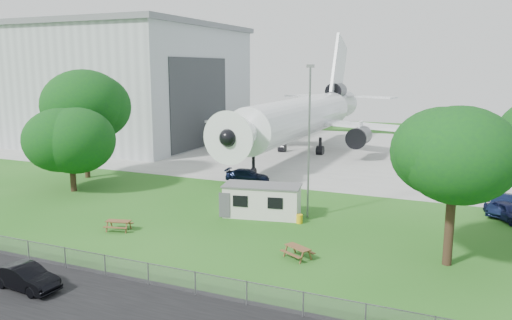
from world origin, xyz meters
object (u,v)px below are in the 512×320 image
at_px(hangar, 99,82).
at_px(site_cabin, 262,200).
at_px(car_centre_sedan, 26,278).
at_px(picnic_east, 298,258).
at_px(airliner, 303,115).
at_px(picnic_west, 119,230).

bearing_deg(hangar, site_cabin, -35.94).
distance_m(hangar, site_cabin, 53.34).
bearing_deg(car_centre_sedan, hangar, 41.42).
bearing_deg(picnic_east, site_cabin, 155.55).
relative_size(site_cabin, picnic_east, 3.86).
relative_size(airliner, picnic_east, 26.52).
relative_size(hangar, site_cabin, 6.19).
distance_m(airliner, car_centre_sedan, 48.68).
bearing_deg(picnic_east, hangar, 170.28).
bearing_deg(picnic_west, picnic_east, -13.75).
bearing_deg(picnic_west, airliner, 73.33).
relative_size(hangar, picnic_west, 23.89).
xyz_separation_m(site_cabin, car_centre_sedan, (-6.48, -17.66, -0.64)).
xyz_separation_m(airliner, picnic_west, (-1.61, -38.42, -5.27)).
distance_m(site_cabin, car_centre_sedan, 18.83).
height_order(hangar, picnic_east, hangar).
xyz_separation_m(site_cabin, picnic_west, (-8.33, -7.62, -1.31)).
bearing_deg(car_centre_sedan, picnic_west, 15.14).
height_order(hangar, airliner, hangar).
xyz_separation_m(picnic_east, car_centre_sedan, (-12.08, -10.18, 0.68)).
distance_m(picnic_east, car_centre_sedan, 15.81).
distance_m(picnic_west, picnic_east, 13.92).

